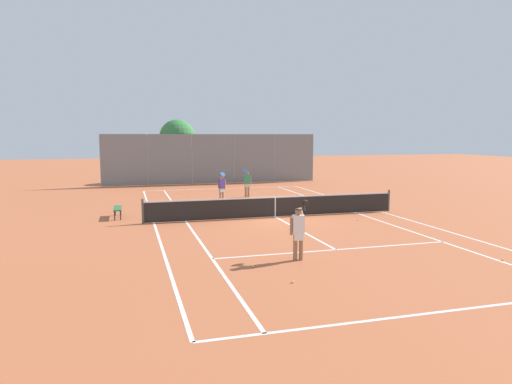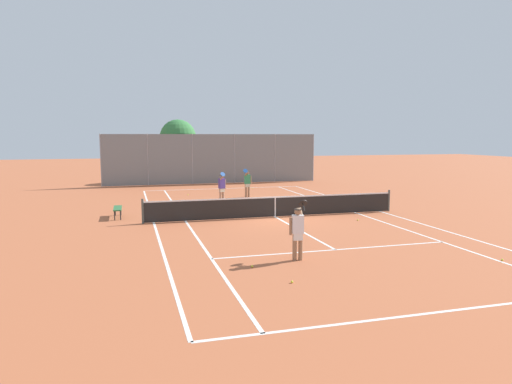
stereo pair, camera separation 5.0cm
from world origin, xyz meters
TOP-DOWN VIEW (x-y plane):
  - ground_plane at (0.00, 0.00)m, footprint 120.00×120.00m
  - court_line_markings at (0.00, 0.00)m, footprint 11.10×23.90m
  - tennis_net at (0.00, 0.00)m, footprint 12.00×0.10m
  - player_near_side at (-1.65, -7.22)m, footprint 0.75×0.72m
  - player_far_left at (-1.48, 5.02)m, footprint 0.47×0.87m
  - player_far_right at (0.50, 6.98)m, footprint 0.65×0.74m
  - loose_tennis_ball_0 at (1.98, 11.16)m, footprint 0.07×0.07m
  - loose_tennis_ball_1 at (3.22, -1.93)m, footprint 0.07×0.07m
  - loose_tennis_ball_2 at (-3.18, -7.61)m, footprint 0.07×0.07m
  - loose_tennis_ball_3 at (4.24, -8.98)m, footprint 0.07×0.07m
  - loose_tennis_ball_4 at (-2.56, -9.23)m, footprint 0.07×0.07m
  - loose_tennis_ball_5 at (-2.89, 8.88)m, footprint 0.07×0.07m
  - courtside_bench at (-7.01, 1.76)m, footprint 0.36×1.50m
  - back_fence at (-0.00, 15.47)m, footprint 16.86×0.08m
  - tree_behind_left at (-2.52, 18.32)m, footprint 2.99×2.99m

SIDE VIEW (x-z plane):
  - ground_plane at x=0.00m, z-range 0.00..0.00m
  - court_line_markings at x=0.00m, z-range 0.00..0.01m
  - loose_tennis_ball_0 at x=1.98m, z-range 0.00..0.07m
  - loose_tennis_ball_1 at x=3.22m, z-range 0.00..0.07m
  - loose_tennis_ball_2 at x=-3.18m, z-range 0.00..0.07m
  - loose_tennis_ball_3 at x=4.24m, z-range 0.00..0.07m
  - loose_tennis_ball_4 at x=-2.56m, z-range 0.00..0.07m
  - loose_tennis_ball_5 at x=-2.89m, z-range 0.00..0.07m
  - courtside_bench at x=-7.01m, z-range 0.18..0.64m
  - tennis_net at x=0.00m, z-range -0.03..1.04m
  - player_near_side at x=-1.65m, z-range 0.04..1.81m
  - player_far_left at x=-1.48m, z-range 0.04..1.81m
  - player_far_right at x=0.50m, z-range 0.04..1.81m
  - back_fence at x=0.00m, z-range 0.00..3.89m
  - tree_behind_left at x=-2.52m, z-range 0.97..6.05m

